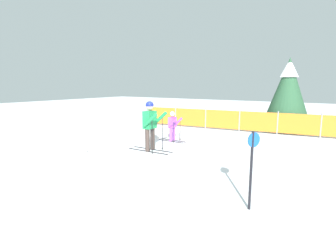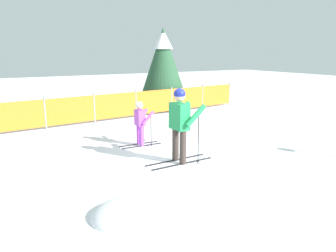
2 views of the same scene
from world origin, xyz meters
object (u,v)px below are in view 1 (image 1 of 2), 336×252
skier_child (173,124)px  trail_marker (252,162)px  skier_adult (150,121)px  conifer_far (288,86)px  safety_fence (239,120)px

skier_child → trail_marker: bearing=-42.2°
skier_adult → trail_marker: skier_adult is taller
skier_child → conifer_far: conifer_far is taller
conifer_far → trail_marker: 9.51m
conifer_far → skier_adult: bearing=-116.1°
skier_child → conifer_far: size_ratio=0.34×
skier_child → safety_fence: bearing=69.0°
skier_adult → trail_marker: (4.28, -2.52, -0.13)m
safety_fence → trail_marker: (2.89, -8.11, 0.38)m
conifer_far → trail_marker: bearing=-84.4°
skier_child → trail_marker: (4.48, -4.31, 0.20)m
skier_adult → conifer_far: 7.72m
safety_fence → trail_marker: bearing=-70.4°
skier_child → trail_marker: size_ratio=0.83×
skier_adult → skier_child: 1.83m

